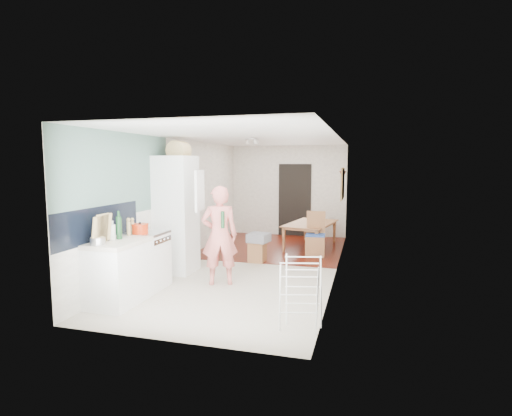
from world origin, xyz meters
The scene contains 32 objects.
room_shell centered at (0.00, 0.00, 1.25)m, with size 3.20×7.00×2.50m, color white, non-canonical shape.
floor centered at (0.00, 0.00, 0.00)m, with size 3.20×7.00×0.01m, color #BBB59E.
wood_floor_overlay centered at (0.00, 1.85, 0.01)m, with size 3.20×3.30×0.01m, color #5F1307.
sage_wall_panel centered at (-1.59, -2.00, 1.85)m, with size 0.02×3.00×1.30m, color slate.
tile_splashback centered at (-1.59, -2.55, 1.15)m, with size 0.02×1.90×0.50m, color black.
doorway_recess centered at (0.20, 3.48, 1.00)m, with size 0.90×0.04×2.00m, color black.
base_cabinet centered at (-1.30, -2.55, 0.43)m, with size 0.60×0.90×0.86m, color white.
worktop centered at (-1.30, -2.55, 0.89)m, with size 0.62×0.92×0.06m, color beige.
range_cooker centered at (-1.30, -1.80, 0.44)m, with size 0.60×0.60×0.88m, color white.
cooker_top centered at (-1.30, -1.80, 0.90)m, with size 0.60×0.60×0.04m, color silver.
fridge_housing centered at (-1.27, -0.78, 1.07)m, with size 0.66×0.66×2.15m, color white.
fridge_door centered at (-0.66, -1.08, 1.55)m, with size 0.56×0.04×0.70m, color white.
fridge_interior centered at (-0.96, -0.78, 1.55)m, with size 0.02×0.52×0.66m, color white.
pinboard centered at (1.58, 1.90, 1.55)m, with size 0.03×0.90×0.70m, color tan.
pinboard_frame centered at (1.57, 1.90, 1.55)m, with size 0.01×0.94×0.74m, color #AC6D41.
wall_sconce centered at (1.54, 2.55, 1.75)m, with size 0.18×0.18×0.16m, color maroon.
person centered at (-0.22, -1.29, 0.98)m, with size 0.71×0.47×1.95m, color #EA7970.
dining_table centered at (0.87, 2.05, 0.25)m, with size 1.44×0.80×0.51m, color #AC6D41.
dining_chair centered at (1.07, 1.14, 0.49)m, with size 0.41×0.41×0.97m, color #AC6D41, non-canonical shape.
stool centered at (-0.02, 0.33, 0.21)m, with size 0.32×0.32×0.42m, color #AC6D41, non-canonical shape.
grey_drape centered at (0.01, 0.33, 0.50)m, with size 0.40×0.40×0.18m, color gray.
drying_rack centered at (1.38, -2.78, 0.44)m, with size 0.45×0.41×0.89m, color white, non-canonical shape.
bread_bin centered at (-1.23, -0.68, 2.25)m, with size 0.37×0.35×0.20m, color tan, non-canonical shape.
red_casserole centered at (-1.30, -1.95, 1.00)m, with size 0.26×0.26×0.15m, color red.
steel_pan centered at (-1.38, -2.87, 0.97)m, with size 0.20×0.20×0.10m, color silver.
held_bottle centered at (-0.12, -1.41, 1.11)m, with size 0.06×0.06×0.27m, color #184421.
bottle_a centered at (-1.34, -2.44, 1.09)m, with size 0.08×0.08×0.33m, color #184421.
bottle_b centered at (-1.37, -2.39, 1.07)m, with size 0.07×0.07×0.30m, color #184421.
bottle_c centered at (-1.40, -2.53, 1.03)m, with size 0.09×0.09×0.22m, color silver.
pepper_mill_front centered at (-1.37, -2.15, 1.03)m, with size 0.06×0.06×0.21m, color tan.
pepper_mill_back centered at (-1.39, -2.02, 1.02)m, with size 0.05×0.05×0.20m, color tan.
chopping_boards centered at (-1.39, -2.77, 1.12)m, with size 0.04×0.30×0.41m, color tan, non-canonical shape.
Camera 1 is at (2.10, -7.42, 2.01)m, focal length 28.00 mm.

